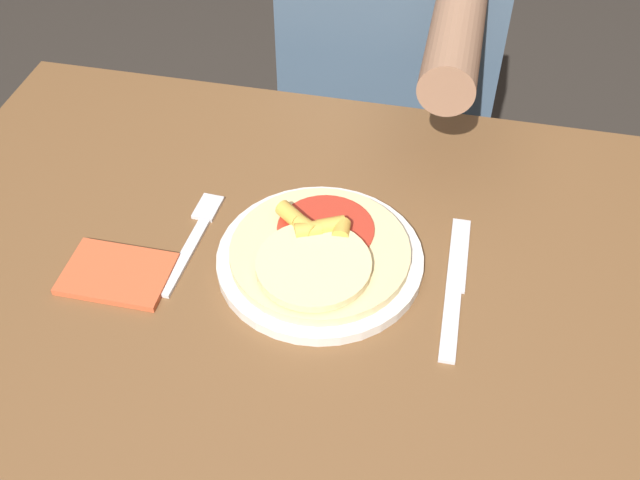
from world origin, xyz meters
TOP-DOWN VIEW (x-y plane):
  - dining_table at (0.00, 0.00)m, footprint 1.08×0.71m
  - plate at (-0.01, 0.02)m, footprint 0.24×0.24m
  - pizza at (-0.01, 0.01)m, footprint 0.21×0.21m
  - fork at (-0.17, 0.03)m, footprint 0.03×0.18m
  - knife at (0.15, 0.01)m, footprint 0.02×0.22m
  - napkin at (-0.24, -0.05)m, footprint 0.12×0.09m
  - person_diner at (0.00, 0.58)m, footprint 0.37×0.52m

SIDE VIEW (x-z plane):
  - dining_table at x=0.00m, z-range 0.24..0.98m
  - person_diner at x=0.00m, z-range 0.10..1.29m
  - fork at x=-0.17m, z-range 0.74..0.74m
  - knife at x=0.15m, z-range 0.74..0.74m
  - napkin at x=-0.24m, z-range 0.74..0.74m
  - plate at x=-0.01m, z-range 0.74..0.75m
  - pizza at x=-0.01m, z-range 0.74..0.78m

